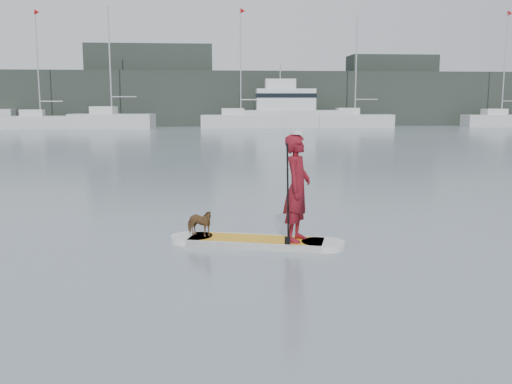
{
  "coord_description": "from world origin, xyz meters",
  "views": [
    {
      "loc": [
        -3.68,
        -12.64,
        2.64
      ],
      "look_at": [
        -2.8,
        -2.32,
        1.0
      ],
      "focal_mm": 40.0,
      "sensor_mm": 36.0,
      "label": 1
    }
  ],
  "objects": [
    {
      "name": "sailboat_e",
      "position": [
        11.53,
        45.72,
        0.8
      ],
      "size": [
        7.78,
        2.64,
        11.23
      ],
      "rotation": [
        0.0,
        0.0,
        -0.02
      ],
      "color": "silver",
      "rests_on": "ground"
    },
    {
      "name": "dog",
      "position": [
        -3.85,
        -2.02,
        0.38
      ],
      "size": [
        0.66,
        0.57,
        0.51
      ],
      "primitive_type": "imported",
      "rotation": [
        0.0,
        0.0,
        0.99
      ],
      "color": "#562F1D",
      "rests_on": "paddleboard"
    },
    {
      "name": "motor_yacht_a",
      "position": [
        5.07,
        46.71,
        1.85
      ],
      "size": [
        11.07,
        3.76,
        6.57
      ],
      "rotation": [
        0.0,
        0.0,
        -0.03
      ],
      "color": "silver",
      "rests_on": "ground"
    },
    {
      "name": "shore_mass",
      "position": [
        0.0,
        53.0,
        3.0
      ],
      "size": [
        90.0,
        6.0,
        6.0
      ],
      "primitive_type": "cube",
      "color": "black",
      "rests_on": "ground"
    },
    {
      "name": "white_cap",
      "position": [
        -2.07,
        -2.53,
        2.1
      ],
      "size": [
        0.22,
        0.22,
        0.07
      ],
      "primitive_type": "cylinder",
      "color": "silver",
      "rests_on": "paddler"
    },
    {
      "name": "ground",
      "position": [
        0.0,
        0.0,
        0.0
      ],
      "size": [
        140.0,
        140.0,
        0.0
      ],
      "primitive_type": "plane",
      "color": "slate",
      "rests_on": "ground"
    },
    {
      "name": "sailboat_f",
      "position": [
        27.78,
        46.54,
        0.81
      ],
      "size": [
        8.05,
        2.39,
        12.05
      ],
      "rotation": [
        0.0,
        0.0,
        -0.0
      ],
      "color": "silver",
      "rests_on": "ground"
    },
    {
      "name": "sailboat_b",
      "position": [
        -20.25,
        46.21,
        0.8
      ],
      "size": [
        7.94,
        3.06,
        11.52
      ],
      "rotation": [
        0.0,
        0.0,
        0.09
      ],
      "color": "silver",
      "rests_on": "ground"
    },
    {
      "name": "paddle",
      "position": [
        -2.27,
        -2.81,
        0.8
      ],
      "size": [
        0.11,
        0.3,
        2.0
      ],
      "rotation": [
        0.0,
        0.0,
        -0.28
      ],
      "color": "black",
      "rests_on": "ground"
    },
    {
      "name": "shore_building_west",
      "position": [
        -10.0,
        54.0,
        4.5
      ],
      "size": [
        14.0,
        4.0,
        9.0
      ],
      "primitive_type": "cube",
      "color": "black",
      "rests_on": "ground"
    },
    {
      "name": "sailboat_c",
      "position": [
        -13.13,
        45.37,
        0.87
      ],
      "size": [
        8.48,
        3.82,
        11.76
      ],
      "rotation": [
        0.0,
        0.0,
        -0.14
      ],
      "color": "silver",
      "rests_on": "ground"
    },
    {
      "name": "paddleboard",
      "position": [
        -2.8,
        -2.32,
        0.06
      ],
      "size": [
        3.2,
        1.48,
        0.12
      ],
      "rotation": [
        0.0,
        0.0,
        -0.28
      ],
      "color": "#F0A716",
      "rests_on": "ground"
    },
    {
      "name": "paddler",
      "position": [
        -2.07,
        -2.53,
        1.09
      ],
      "size": [
        0.72,
        0.84,
        1.95
      ],
      "primitive_type": "imported",
      "rotation": [
        0.0,
        0.0,
        1.14
      ],
      "color": "maroon",
      "rests_on": "paddleboard"
    },
    {
      "name": "shore_building_east",
      "position": [
        18.0,
        54.0,
        4.0
      ],
      "size": [
        10.0,
        4.0,
        8.0
      ],
      "primitive_type": "cube",
      "color": "black",
      "rests_on": "ground"
    },
    {
      "name": "sailboat_d",
      "position": [
        -0.3,
        45.79,
        0.85
      ],
      "size": [
        8.12,
        2.81,
        11.84
      ],
      "rotation": [
        0.0,
        0.0,
        -0.04
      ],
      "color": "silver",
      "rests_on": "ground"
    }
  ]
}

